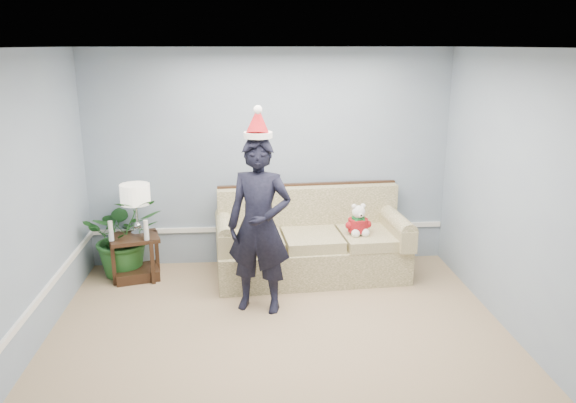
# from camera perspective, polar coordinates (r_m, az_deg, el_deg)

# --- Properties ---
(room_shell) EXTENTS (4.54, 5.04, 2.74)m
(room_shell) POSITION_cam_1_polar(r_m,az_deg,el_deg) (4.58, -0.49, -1.81)
(room_shell) COLOR tan
(room_shell) RESTS_ON ground
(wainscot_trim) EXTENTS (4.49, 4.99, 0.06)m
(wainscot_trim) POSITION_cam_1_polar(r_m,az_deg,el_deg) (6.05, -12.54, -6.83)
(wainscot_trim) COLOR white
(wainscot_trim) RESTS_ON room_shell
(sofa) EXTENTS (2.32, 1.12, 1.06)m
(sofa) POSITION_cam_1_polar(r_m,az_deg,el_deg) (6.85, 2.30, -4.41)
(sofa) COLOR brown
(sofa) RESTS_ON room_shell
(side_table) EXTENTS (0.66, 0.60, 0.54)m
(side_table) POSITION_cam_1_polar(r_m,az_deg,el_deg) (7.01, -15.17, -5.95)
(side_table) COLOR #341E13
(side_table) RESTS_ON room_shell
(table_lamp) EXTENTS (0.35, 0.35, 0.62)m
(table_lamp) POSITION_cam_1_polar(r_m,az_deg,el_deg) (6.82, -15.25, 0.51)
(table_lamp) COLOR silver
(table_lamp) RESTS_ON side_table
(candle_pair) EXTENTS (0.46, 0.06, 0.24)m
(candle_pair) POSITION_cam_1_polar(r_m,az_deg,el_deg) (6.74, -15.89, -2.93)
(candle_pair) COLOR silver
(candle_pair) RESTS_ON side_table
(houseplant) EXTENTS (1.06, 0.97, 1.01)m
(houseplant) POSITION_cam_1_polar(r_m,az_deg,el_deg) (7.07, -16.29, -3.30)
(houseplant) COLOR #215822
(houseplant) RESTS_ON room_shell
(man) EXTENTS (0.77, 0.62, 1.85)m
(man) POSITION_cam_1_polar(r_m,az_deg,el_deg) (5.78, -2.93, -2.49)
(man) COLOR black
(man) RESTS_ON room_shell
(santa_hat) EXTENTS (0.32, 0.35, 0.34)m
(santa_hat) POSITION_cam_1_polar(r_m,az_deg,el_deg) (5.56, -3.08, 7.97)
(santa_hat) COLOR white
(santa_hat) RESTS_ON man
(teddy_bear) EXTENTS (0.26, 0.28, 0.38)m
(teddy_bear) POSITION_cam_1_polar(r_m,az_deg,el_deg) (6.67, 7.14, -2.21)
(teddy_bear) COLOR white
(teddy_bear) RESTS_ON sofa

